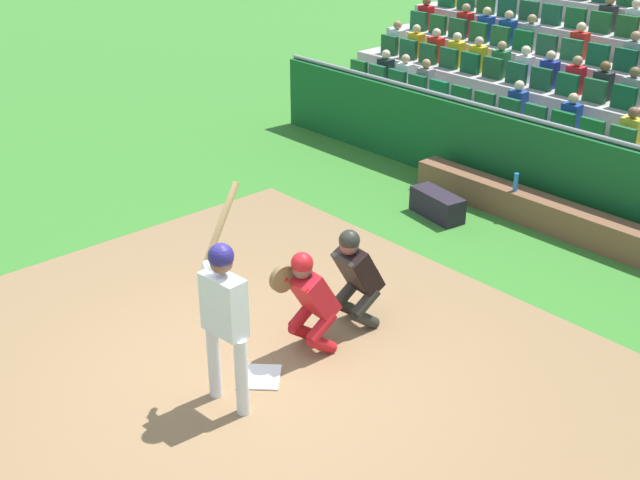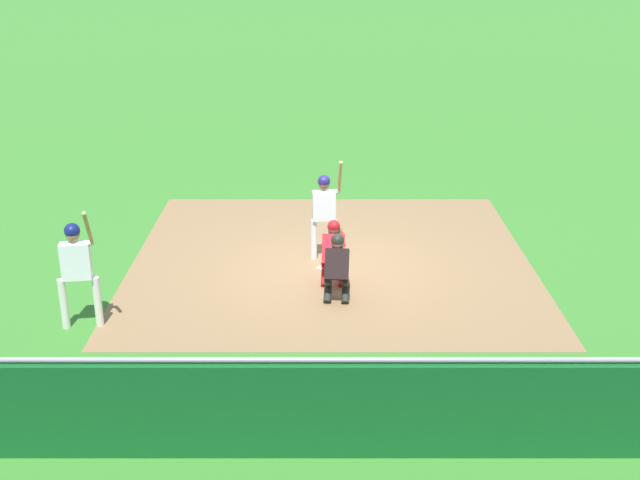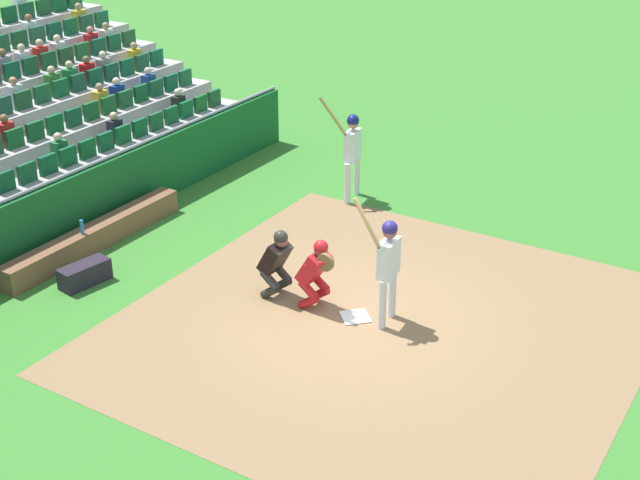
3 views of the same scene
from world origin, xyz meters
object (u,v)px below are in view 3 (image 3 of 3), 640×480
home_plate_umpire (277,260)px  dugout_bench (95,237)px  batter_at_plate (388,261)px  on_deck_batter (352,147)px  equipment_duffel_bag (85,274)px  catcher_crouching (316,269)px  water_bottle_on_bench (82,227)px  home_plate_marker (355,317)px

home_plate_umpire → dugout_bench: size_ratio=0.30×
batter_at_plate → on_deck_batter: 5.04m
dugout_bench → equipment_duffel_bag: (1.14, 0.88, -0.03)m
catcher_crouching → batter_at_plate: bearing=98.1°
batter_at_plate → water_bottle_on_bench: 5.91m
batter_at_plate → water_bottle_on_bench: size_ratio=8.06×
catcher_crouching → home_plate_umpire: (0.04, -0.74, -0.01)m
catcher_crouching → home_plate_marker: bearing=92.9°
catcher_crouching → equipment_duffel_bag: size_ratio=1.40×
catcher_crouching → on_deck_batter: size_ratio=0.56×
home_plate_umpire → dugout_bench: home_plate_umpire is taller
batter_at_plate → catcher_crouching: batter_at_plate is taller
batter_at_plate → on_deck_batter: size_ratio=0.98×
home_plate_marker → home_plate_umpire: (0.08, -1.46, 0.67)m
equipment_duffel_bag → batter_at_plate: bearing=117.6°
water_bottle_on_bench → equipment_duffel_bag: water_bottle_on_bench is taller
catcher_crouching → dugout_bench: size_ratio=0.29×
home_plate_marker → catcher_crouching: 1.00m
home_plate_marker → batter_at_plate: bearing=105.7°
catcher_crouching → home_plate_umpire: bearing=-86.9°
home_plate_umpire → water_bottle_on_bench: home_plate_umpire is taller
dugout_bench → on_deck_batter: on_deck_batter is taller
home_plate_marker → equipment_duffel_bag: 4.77m
equipment_duffel_bag → on_deck_batter: size_ratio=0.40×
on_deck_batter → water_bottle_on_bench: bearing=-30.3°
home_plate_umpire → equipment_duffel_bag: 3.41m
dugout_bench → equipment_duffel_bag: bearing=37.6°
catcher_crouching → equipment_duffel_bag: bearing=-69.5°
on_deck_batter → home_plate_umpire: bearing=13.5°
batter_at_plate → home_plate_umpire: (0.21, -1.94, -0.42)m
home_plate_umpire → home_plate_marker: bearing=93.0°
catcher_crouching → equipment_duffel_bag: 4.11m
batter_at_plate → home_plate_umpire: batter_at_plate is taller
home_plate_marker → dugout_bench: dugout_bench is taller
batter_at_plate → dugout_bench: 5.98m
home_plate_marker → catcher_crouching: (0.04, -0.72, 0.69)m
home_plate_umpire → batter_at_plate: bearing=96.2°
home_plate_marker → on_deck_batter: bearing=-149.3°
home_plate_marker → water_bottle_on_bench: water_bottle_on_bench is taller
home_plate_marker → catcher_crouching: catcher_crouching is taller
home_plate_umpire → on_deck_batter: 4.43m
batter_at_plate → dugout_bench: size_ratio=0.51×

